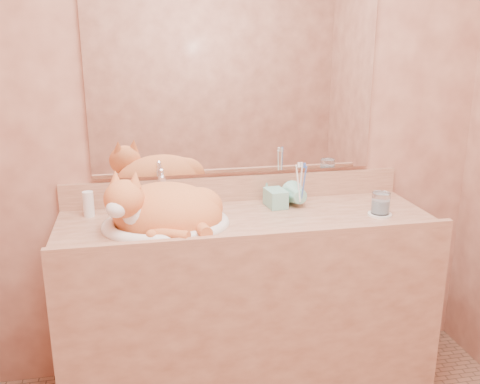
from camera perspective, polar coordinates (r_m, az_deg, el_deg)
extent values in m
cube|color=#935542|center=(2.46, -0.56, 8.11)|extent=(2.40, 0.02, 2.50)
cube|color=white|center=(2.43, -0.51, 11.34)|extent=(1.30, 0.02, 0.80)
imported|color=#7BC4AD|center=(2.37, 4.39, 0.09)|extent=(0.09, 0.09, 0.18)
imported|color=#7BC4AD|center=(2.41, 6.50, -0.67)|extent=(0.13, 0.13, 0.10)
cylinder|color=white|center=(2.40, 14.69, -2.32)|extent=(0.10, 0.10, 0.01)
cylinder|color=silver|center=(2.39, 14.78, -1.16)|extent=(0.08, 0.08, 0.09)
cylinder|color=white|center=(2.39, -15.86, -1.25)|extent=(0.05, 0.05, 0.11)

